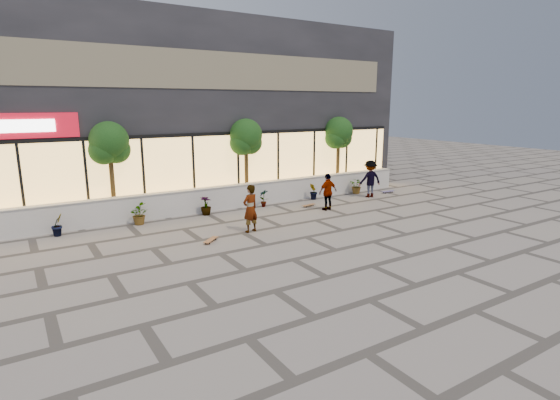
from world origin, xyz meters
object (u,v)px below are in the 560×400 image
tree_east (339,135)px  skater_right_near (328,192)px  skater_right_far (370,179)px  skateboard_right_near (309,205)px  skateboard_right_far (388,191)px  skateboard_center (211,240)px  tree_mideast (246,139)px  skater_center (250,209)px  tree_midwest (109,145)px

tree_east → skater_right_near: (-3.25, -3.30, -2.17)m
skater_right_near → skater_right_far: (3.48, 1.06, 0.11)m
skater_right_near → skateboard_right_near: size_ratio=2.19×
skater_right_far → skateboard_right_far: size_ratio=2.34×
skateboard_center → skateboard_right_far: 11.56m
tree_mideast → skater_center: (-2.20, -4.45, -2.11)m
skater_center → skateboard_center: size_ratio=2.43×
skater_right_far → skateboard_right_far: (1.57, 0.25, -0.84)m
skater_right_far → skateboard_right_far: skater_right_far is taller
skater_right_near → skateboard_right_far: size_ratio=2.07×
tree_east → skateboard_right_near: size_ratio=5.28×
tree_midwest → tree_mideast: bearing=0.0°
tree_east → skateboard_right_near: bearing=-146.9°
tree_mideast → tree_east: same height
tree_midwest → skateboard_center: bearing=-66.5°
skater_right_far → skateboard_center: bearing=25.9°
skater_center → skater_right_far: 8.23m
tree_midwest → tree_east: bearing=0.0°
tree_mideast → skater_right_far: (5.73, -2.24, -2.06)m
tree_midwest → skater_center: size_ratio=2.24×
skateboard_center → skateboard_right_near: bearing=-17.9°
tree_midwest → tree_mideast: same height
tree_midwest → skater_right_near: tree_midwest is taller
skateboard_right_near → skater_center: bearing=-162.7°
skateboard_right_far → skateboard_right_near: bearing=-174.2°
skater_right_near → skateboard_right_near: (-0.31, 0.98, -0.74)m
tree_east → skater_right_far: bearing=-84.1°
tree_midwest → tree_east: (11.50, 0.00, 0.00)m
tree_mideast → skater_right_near: (2.25, -3.30, -2.17)m
tree_midwest → tree_east: 11.50m
skater_center → skateboard_right_near: size_ratio=2.35×
tree_mideast → skateboard_center: (-3.91, -4.79, -2.91)m
skater_center → skateboard_center: 1.92m
tree_midwest → tree_east: size_ratio=1.00×
skater_center → skateboard_right_near: skater_center is taller
skater_center → skateboard_right_far: bearing=-179.0°
skater_center → skateboard_right_near: 4.73m
tree_midwest → skater_right_far: 12.12m
skateboard_center → skateboard_right_far: (11.21, 2.81, 0.00)m
skateboard_center → skateboard_right_far: size_ratio=0.91×
tree_mideast → skateboard_right_near: 4.20m
skater_right_far → skateboard_right_near: (-3.79, -0.08, -0.85)m
skateboard_right_near → skater_right_near: bearing=-82.4°
tree_midwest → skateboard_right_near: bearing=-16.3°
skater_center → tree_midwest: bearing=-63.0°
tree_midwest → skateboard_right_near: (7.94, -2.32, -2.91)m
tree_mideast → skater_right_near: bearing=-55.7°
tree_east → skater_right_near: size_ratio=2.41×
tree_mideast → skateboard_center: tree_mideast is taller
skater_right_near → skateboard_right_near: 1.27m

